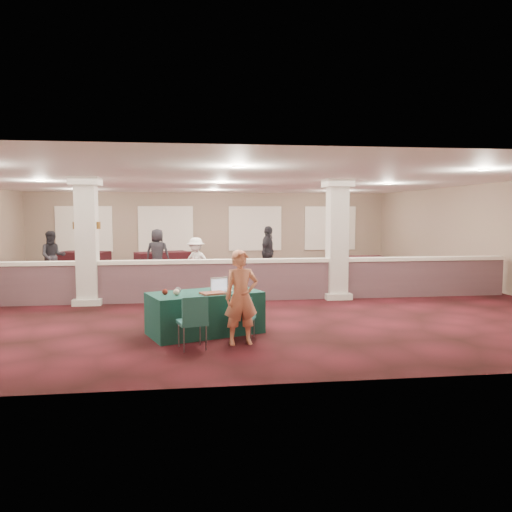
{
  "coord_description": "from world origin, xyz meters",
  "views": [
    {
      "loc": [
        -0.9,
        -14.5,
        2.32
      ],
      "look_at": [
        0.73,
        -2.0,
        1.22
      ],
      "focal_mm": 35.0,
      "sensor_mm": 36.0,
      "label": 1
    }
  ],
  "objects": [
    {
      "name": "far_table_back_left",
      "position": [
        -5.15,
        6.14,
        0.38
      ],
      "size": [
        2.08,
        1.47,
        0.76
      ],
      "primitive_type": "cube",
      "rotation": [
        0.0,
        0.0,
        -0.31
      ],
      "color": "black",
      "rests_on": "ground"
    },
    {
      "name": "far_table_front_left",
      "position": [
        -3.55,
        2.06,
        0.35
      ],
      "size": [
        1.8,
        1.04,
        0.69
      ],
      "primitive_type": "cube",
      "rotation": [
        0.0,
        0.0,
        -0.11
      ],
      "color": "black",
      "rests_on": "ground"
    },
    {
      "name": "laptop_base",
      "position": [
        -0.32,
        -4.94,
        0.81
      ],
      "size": [
        0.43,
        0.36,
        0.02
      ],
      "primitive_type": "cube",
      "rotation": [
        0.0,
        0.0,
        0.35
      ],
      "color": "silver",
      "rests_on": "near_table"
    },
    {
      "name": "attendee_a",
      "position": [
        -5.52,
        2.93,
        0.85
      ],
      "size": [
        0.91,
        0.66,
        1.71
      ],
      "primitive_type": "imported",
      "rotation": [
        0.0,
        0.0,
        0.28
      ],
      "color": "black",
      "rests_on": "ground"
    },
    {
      "name": "attendee_b",
      "position": [
        -0.75,
        1.18,
        0.77
      ],
      "size": [
        1.09,
        0.84,
        1.54
      ],
      "primitive_type": "imported",
      "rotation": [
        0.0,
        0.0,
        -0.46
      ],
      "color": "silver",
      "rests_on": "ground"
    },
    {
      "name": "sconce_right",
      "position": [
        -3.22,
        -1.5,
        2.0
      ],
      "size": [
        0.12,
        0.12,
        0.18
      ],
      "color": "brown",
      "rests_on": "column_left"
    },
    {
      "name": "attendee_d",
      "position": [
        -2.09,
        3.5,
        0.87
      ],
      "size": [
        0.94,
        0.63,
        1.75
      ],
      "primitive_type": "imported",
      "rotation": [
        0.0,
        0.0,
        2.93
      ],
      "color": "black",
      "rests_on": "ground"
    },
    {
      "name": "screen_glow",
      "position": [
        -0.36,
        -4.83,
        0.93
      ],
      "size": [
        0.31,
        0.12,
        0.21
      ],
      "primitive_type": "cube",
      "rotation": [
        0.0,
        0.0,
        0.35
      ],
      "color": "silver",
      "rests_on": "near_table"
    },
    {
      "name": "near_table",
      "position": [
        -0.65,
        -5.0,
        0.4
      ],
      "size": [
        2.32,
        1.7,
        0.8
      ],
      "primitive_type": "cube",
      "rotation": [
        0.0,
        0.0,
        0.35
      ],
      "color": "#103B2E",
      "rests_on": "ground"
    },
    {
      "name": "attendee_c",
      "position": [
        1.75,
        2.59,
        0.93
      ],
      "size": [
        0.95,
        1.2,
        1.85
      ],
      "primitive_type": "imported",
      "rotation": [
        0.0,
        0.0,
        1.1
      ],
      "color": "black",
      "rests_on": "ground"
    },
    {
      "name": "far_table_back_center",
      "position": [
        -2.0,
        5.0,
        0.4
      ],
      "size": [
        2.21,
        1.65,
        0.8
      ],
      "primitive_type": "cube",
      "rotation": [
        0.0,
        0.0,
        0.38
      ],
      "color": "black",
      "rests_on": "ground"
    },
    {
      "name": "yarn_red",
      "position": [
        -1.39,
        -5.22,
        0.86
      ],
      "size": [
        0.11,
        0.11,
        0.11
      ],
      "primitive_type": "sphere",
      "color": "maroon",
      "rests_on": "near_table"
    },
    {
      "name": "conf_chair_side",
      "position": [
        -0.88,
        -6.14,
        0.55
      ],
      "size": [
        0.56,
        0.57,
        0.93
      ],
      "rotation": [
        0.0,
        0.0,
        0.25
      ],
      "color": "#205A60",
      "rests_on": "ground"
    },
    {
      "name": "column_right",
      "position": [
        3.0,
        -1.5,
        1.64
      ],
      "size": [
        0.72,
        0.72,
        3.2
      ],
      "color": "beige",
      "rests_on": "ground"
    },
    {
      "name": "woman",
      "position": [
        -0.04,
        -5.87,
        0.84
      ],
      "size": [
        0.66,
        0.5,
        1.67
      ],
      "primitive_type": "imported",
      "rotation": [
        0.0,
        0.0,
        0.17
      ],
      "color": "#DD7D60",
      "rests_on": "ground"
    },
    {
      "name": "yarn_grey",
      "position": [
        -1.16,
        -5.05,
        0.86
      ],
      "size": [
        0.11,
        0.11,
        0.11
      ],
      "primitive_type": "sphere",
      "color": "#535459",
      "rests_on": "near_table"
    },
    {
      "name": "wall_back",
      "position": [
        0.0,
        8.0,
        1.6
      ],
      "size": [
        16.0,
        0.04,
        3.2
      ],
      "primitive_type": "cube",
      "color": "gray",
      "rests_on": "ground"
    },
    {
      "name": "sconce_left",
      "position": [
        -3.78,
        -1.5,
        2.0
      ],
      "size": [
        0.12,
        0.12,
        0.18
      ],
      "color": "brown",
      "rests_on": "column_left"
    },
    {
      "name": "knitting",
      "position": [
        -0.5,
        -5.24,
        0.82
      ],
      "size": [
        0.53,
        0.46,
        0.03
      ],
      "primitive_type": "cube",
      "rotation": [
        0.0,
        0.0,
        0.35
      ],
      "color": "#AB3C1B",
      "rests_on": "near_table"
    },
    {
      "name": "far_table_front_right",
      "position": [
        4.75,
        2.14,
        0.33
      ],
      "size": [
        1.7,
        0.98,
        0.66
      ],
      "primitive_type": "cube",
      "rotation": [
        0.0,
        0.0,
        -0.11
      ],
      "color": "black",
      "rests_on": "ground"
    },
    {
      "name": "laptop_screen",
      "position": [
        -0.36,
        -4.82,
        0.94
      ],
      "size": [
        0.34,
        0.14,
        0.24
      ],
      "primitive_type": "cube",
      "rotation": [
        0.0,
        0.0,
        0.35
      ],
      "color": "silver",
      "rests_on": "near_table"
    },
    {
      "name": "partition_wall",
      "position": [
        0.0,
        -1.5,
        0.57
      ],
      "size": [
        15.6,
        0.28,
        1.1
      ],
      "color": "brown",
      "rests_on": "ground"
    },
    {
      "name": "scissors",
      "position": [
        0.13,
        -5.05,
        0.81
      ],
      "size": [
        0.14,
        0.08,
        0.01
      ],
      "primitive_type": "cube",
      "rotation": [
        0.0,
        0.0,
        0.35
      ],
      "color": "red",
      "rests_on": "near_table"
    },
    {
      "name": "far_table_front_center",
      "position": [
        1.42,
        0.58,
        0.38
      ],
      "size": [
        1.9,
        0.98,
        0.76
      ],
      "primitive_type": "cube",
      "rotation": [
        0.0,
        0.0,
        -0.02
      ],
      "color": "black",
      "rests_on": "ground"
    },
    {
      "name": "ground",
      "position": [
        0.0,
        0.0,
        0.0
      ],
      "size": [
        16.0,
        16.0,
        0.0
      ],
      "primitive_type": "plane",
      "color": "#451118",
      "rests_on": "ground"
    },
    {
      "name": "yarn_cream",
      "position": [
        -1.18,
        -5.32,
        0.86
      ],
      "size": [
        0.12,
        0.12,
        0.12
      ],
      "primitive_type": "sphere",
      "color": "beige",
      "rests_on": "near_table"
    },
    {
      "name": "wall_right",
      "position": [
        8.0,
        0.0,
        1.6
      ],
      "size": [
        0.04,
        16.0,
        3.2
      ],
      "primitive_type": "cube",
      "color": "gray",
      "rests_on": "ground"
    },
    {
      "name": "wall_front",
      "position": [
        0.0,
        -8.0,
        1.6
      ],
      "size": [
        16.0,
        0.04,
        3.2
      ],
      "primitive_type": "cube",
      "color": "gray",
      "rests_on": "ground"
    },
    {
      "name": "ceiling",
      "position": [
        0.0,
        0.0,
        3.2
      ],
      "size": [
        16.0,
        16.0,
        0.02
      ],
      "primitive_type": "cube",
      "color": "white",
      "rests_on": "wall_back"
    },
    {
      "name": "far_table_back_right",
      "position": [
        5.53,
        3.61,
        0.33
      ],
      "size": [
        1.65,
        0.83,
        0.67
      ],
      "primitive_type": "cube",
      "rotation": [
        0.0,
        0.0,
        -0.0
      ],
      "color": "black",
      "rests_on": "ground"
    },
    {
      "name": "conf_chair_main",
      "position": [
        0.01,
        -5.6,
        0.48
      ],
      "size": [
        0.51,
        0.51,
        0.81
      ],
      "rotation": [
        0.0,
        0.0,
        -0.31
      ],
      "color": "#205A60",
      "rests_on": "ground"
    },
    {
      "name": "column_left",
      "position": [
        -3.5,
        -1.5,
        1.64
      ],
      "size": [
        0.72,
        0.72,
        3.2
      ],
      "color": "beige",
      "rests_on": "ground"
    }
  ]
}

